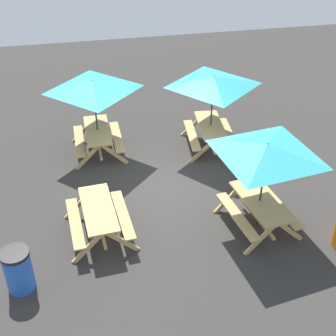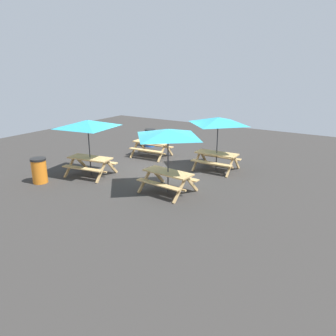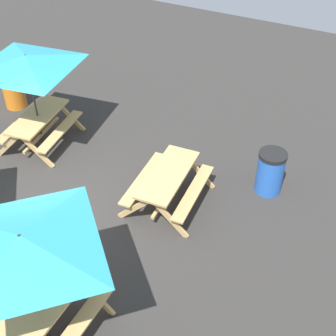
# 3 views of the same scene
# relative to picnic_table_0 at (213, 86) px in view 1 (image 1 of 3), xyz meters

# --- Properties ---
(ground_plane) EXTENTS (24.00, 24.00, 0.00)m
(ground_plane) POSITION_rel_picnic_table_0_xyz_m (1.62, -1.59, -1.99)
(ground_plane) COLOR #33302D
(ground_plane) RESTS_ON ground
(picnic_table_0) EXTENTS (2.17, 2.17, 2.34)m
(picnic_table_0) POSITION_rel_picnic_table_0_xyz_m (0.00, 0.00, 0.00)
(picnic_table_0) COLOR tan
(picnic_table_0) RESTS_ON ground
(picnic_table_1) EXTENTS (1.90, 1.65, 0.81)m
(picnic_table_1) POSITION_rel_picnic_table_0_xyz_m (3.22, -3.58, -1.43)
(picnic_table_1) COLOR tan
(picnic_table_1) RESTS_ON ground
(picnic_table_2) EXTENTS (2.80, 2.80, 2.34)m
(picnic_table_2) POSITION_rel_picnic_table_0_xyz_m (3.70, 0.12, 0.00)
(picnic_table_2) COLOR tan
(picnic_table_2) RESTS_ON ground
(picnic_table_3) EXTENTS (2.02, 2.02, 2.34)m
(picnic_table_3) POSITION_rel_picnic_table_0_xyz_m (-0.39, -3.30, 0.00)
(picnic_table_3) COLOR tan
(picnic_table_3) RESTS_ON ground
(trash_bin_blue) EXTENTS (0.59, 0.59, 0.98)m
(trash_bin_blue) POSITION_rel_picnic_table_0_xyz_m (4.54, -5.31, -1.49)
(trash_bin_blue) COLOR blue
(trash_bin_blue) RESTS_ON ground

